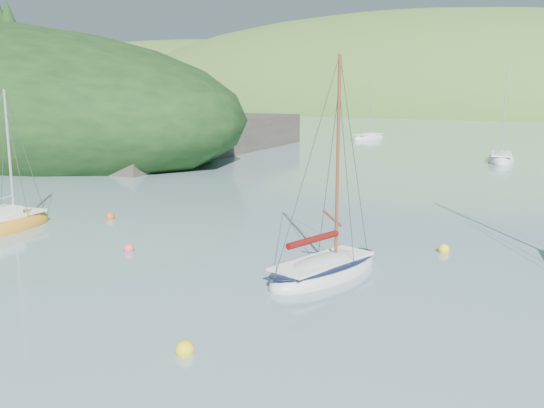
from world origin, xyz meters
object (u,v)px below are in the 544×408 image
Objects in this scene: daysailer_white at (324,271)px; distant_sloop_c at (369,138)px; sailboat_yellow at (4,226)px; distant_sloop_a at (501,160)px.

distant_sloop_c is at bearing 122.99° from daysailer_white.
sailboat_yellow is 0.87× the size of distant_sloop_c.
distant_sloop_c reaches higher than sailboat_yellow.
distant_sloop_a reaches higher than sailboat_yellow.
distant_sloop_a is (12.86, 41.88, -0.01)m from sailboat_yellow.
daysailer_white is 0.92× the size of distant_sloop_a.
distant_sloop_c is at bearing 85.62° from sailboat_yellow.
sailboat_yellow is at bearing -162.76° from daysailer_white.
distant_sloop_c is (-20.84, 15.38, -0.01)m from distant_sloop_a.
distant_sloop_a is 1.10× the size of distant_sloop_c.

